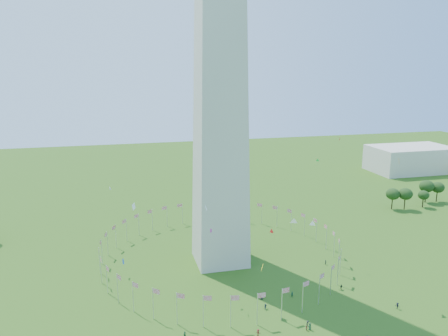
# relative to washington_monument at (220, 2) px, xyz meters

# --- Properties ---
(washington_monument) EXTENTS (16.80, 16.80, 169.00)m
(washington_monument) POSITION_rel_washington_monument_xyz_m (0.00, 0.00, 0.00)
(washington_monument) COLOR beige
(washington_monument) RESTS_ON ground
(flag_ring) EXTENTS (80.24, 80.24, 9.00)m
(flag_ring) POSITION_rel_washington_monument_xyz_m (-0.00, 0.00, -80.00)
(flag_ring) COLOR silver
(flag_ring) RESTS_ON ground
(gov_building_east_a) EXTENTS (50.00, 30.00, 16.00)m
(gov_building_east_a) POSITION_rel_washington_monument_xyz_m (150.00, 100.00, -76.50)
(gov_building_east_a) COLOR beige
(gov_building_east_a) RESTS_ON ground
(crowd) EXTENTS (86.51, 57.20, 1.87)m
(crowd) POSITION_rel_washington_monument_xyz_m (8.70, -46.41, -83.63)
(crowd) COLOR #1E2646
(crowd) RESTS_ON ground
(kites_aloft) EXTENTS (98.58, 80.00, 40.65)m
(kites_aloft) POSITION_rel_washington_monument_xyz_m (12.12, -27.77, -63.82)
(kites_aloft) COLOR white
(kites_aloft) RESTS_ON ground
(tree_line_east) EXTENTS (53.55, 15.89, 11.00)m
(tree_line_east) POSITION_rel_washington_monument_xyz_m (114.20, 35.64, -79.53)
(tree_line_east) COLOR #244617
(tree_line_east) RESTS_ON ground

